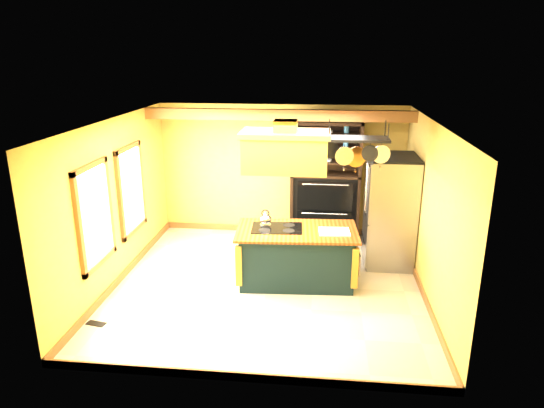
% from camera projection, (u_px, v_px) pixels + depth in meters
% --- Properties ---
extents(floor, '(5.00, 5.00, 0.00)m').
position_uv_depth(floor, '(268.00, 285.00, 8.05)').
color(floor, beige).
rests_on(floor, ground).
extents(ceiling, '(5.00, 5.00, 0.00)m').
position_uv_depth(ceiling, '(268.00, 122.00, 7.24)').
color(ceiling, white).
rests_on(ceiling, wall_back).
extents(wall_back, '(5.00, 0.02, 2.70)m').
position_uv_depth(wall_back, '(281.00, 170.00, 10.02)').
color(wall_back, gold).
rests_on(wall_back, floor).
extents(wall_front, '(5.00, 0.02, 2.70)m').
position_uv_depth(wall_front, '(242.00, 278.00, 5.28)').
color(wall_front, gold).
rests_on(wall_front, floor).
extents(wall_left, '(0.02, 5.00, 2.70)m').
position_uv_depth(wall_left, '(116.00, 202.00, 7.90)').
color(wall_left, gold).
rests_on(wall_left, floor).
extents(wall_right, '(0.02, 5.00, 2.70)m').
position_uv_depth(wall_right, '(430.00, 213.00, 7.40)').
color(wall_right, gold).
rests_on(wall_right, floor).
extents(ceiling_beam, '(5.00, 0.15, 0.20)m').
position_uv_depth(ceiling_beam, '(278.00, 115.00, 8.88)').
color(ceiling_beam, '#9A5B2F').
rests_on(ceiling_beam, ceiling).
extents(window_near, '(0.06, 1.06, 1.56)m').
position_uv_depth(window_near, '(95.00, 215.00, 7.12)').
color(window_near, '#9A5B2F').
rests_on(window_near, wall_left).
extents(window_far, '(0.06, 1.06, 1.56)m').
position_uv_depth(window_far, '(131.00, 190.00, 8.45)').
color(window_far, '#9A5B2F').
rests_on(window_far, wall_left).
extents(kitchen_island, '(2.03, 1.21, 1.11)m').
position_uv_depth(kitchen_island, '(296.00, 255.00, 8.05)').
color(kitchen_island, black).
rests_on(kitchen_island, floor).
extents(range_hood, '(1.38, 0.78, 0.80)m').
position_uv_depth(range_hood, '(285.00, 150.00, 7.54)').
color(range_hood, '#B4822D').
rests_on(range_hood, ceiling).
extents(pot_rack, '(1.03, 0.48, 0.73)m').
position_uv_depth(pot_rack, '(357.00, 146.00, 7.41)').
color(pot_rack, black).
rests_on(pot_rack, ceiling).
extents(refrigerator, '(0.84, 0.99, 1.94)m').
position_uv_depth(refrigerator, '(390.00, 213.00, 8.65)').
color(refrigerator, gray).
rests_on(refrigerator, floor).
extents(hutch, '(1.37, 0.62, 2.43)m').
position_uv_depth(hutch, '(325.00, 195.00, 9.80)').
color(hutch, black).
rests_on(hutch, floor).
extents(floor_register, '(0.30, 0.17, 0.01)m').
position_uv_depth(floor_register, '(96.00, 324.00, 6.89)').
color(floor_register, black).
rests_on(floor_register, floor).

